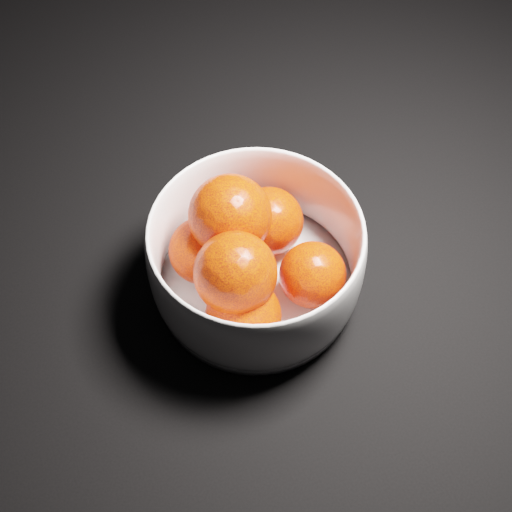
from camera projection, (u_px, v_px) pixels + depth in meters
name	position (u px, v px, depth m)	size (l,w,h in m)	color
bowl	(256.00, 259.00, 0.63)	(0.19, 0.19, 0.09)	silver
orange_pile	(246.00, 255.00, 0.62)	(0.14, 0.15, 0.10)	red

